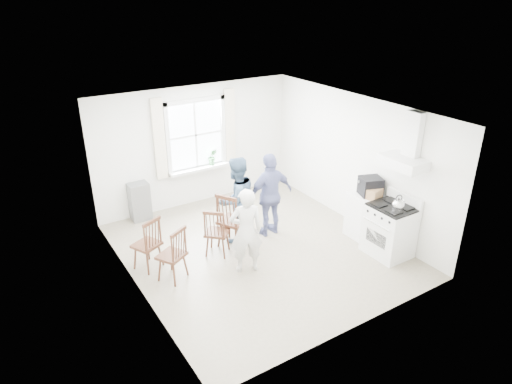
# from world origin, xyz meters

# --- Properties ---
(room_shell) EXTENTS (4.62, 5.12, 2.64)m
(room_shell) POSITION_xyz_m (0.00, 0.00, 1.30)
(room_shell) COLOR gray
(room_shell) RESTS_ON ground
(window_assembly) EXTENTS (1.88, 0.24, 1.70)m
(window_assembly) POSITION_xyz_m (0.00, 2.45, 1.46)
(window_assembly) COLOR white
(window_assembly) RESTS_ON room_shell
(range_hood) EXTENTS (0.45, 0.76, 0.94)m
(range_hood) POSITION_xyz_m (2.07, -1.35, 1.90)
(range_hood) COLOR silver
(range_hood) RESTS_ON room_shell
(shelf_unit) EXTENTS (0.40, 0.30, 0.80)m
(shelf_unit) POSITION_xyz_m (-1.40, 2.33, 0.40)
(shelf_unit) COLOR slate
(shelf_unit) RESTS_ON ground
(gas_stove) EXTENTS (0.68, 0.76, 1.12)m
(gas_stove) POSITION_xyz_m (1.91, -1.35, 0.48)
(gas_stove) COLOR silver
(gas_stove) RESTS_ON ground
(kettle) EXTENTS (0.21, 0.21, 0.30)m
(kettle) POSITION_xyz_m (1.85, -1.50, 1.05)
(kettle) COLOR silver
(kettle) RESTS_ON gas_stove
(low_cabinet) EXTENTS (0.50, 0.55, 0.90)m
(low_cabinet) POSITION_xyz_m (1.98, -0.65, 0.45)
(low_cabinet) COLOR silver
(low_cabinet) RESTS_ON ground
(stereo_stack) EXTENTS (0.48, 0.45, 0.34)m
(stereo_stack) POSITION_xyz_m (2.01, -0.71, 1.07)
(stereo_stack) COLOR black
(stereo_stack) RESTS_ON low_cabinet
(cardboard_box) EXTENTS (0.33, 0.26, 0.19)m
(cardboard_box) POSITION_xyz_m (1.95, -0.86, 0.99)
(cardboard_box) COLOR olive
(cardboard_box) RESTS_ON low_cabinet
(windsor_chair_a) EXTENTS (0.55, 0.54, 0.96)m
(windsor_chair_a) POSITION_xyz_m (-1.62, -0.09, 0.59)
(windsor_chair_a) COLOR #3F2114
(windsor_chair_a) RESTS_ON ground
(windsor_chair_b) EXTENTS (0.55, 0.55, 0.93)m
(windsor_chair_b) POSITION_xyz_m (-0.75, 0.22, 0.57)
(windsor_chair_b) COLOR #3F2114
(windsor_chair_b) RESTS_ON ground
(windsor_chair_c) EXTENTS (0.54, 0.54, 0.97)m
(windsor_chair_c) POSITION_xyz_m (-1.86, 0.44, 0.59)
(windsor_chair_c) COLOR #3F2114
(windsor_chair_c) RESTS_ON ground
(person_left) EXTENTS (0.71, 0.71, 1.52)m
(person_left) POSITION_xyz_m (-0.52, -0.44, 0.76)
(person_left) COLOR silver
(person_left) RESTS_ON ground
(person_mid) EXTENTS (0.93, 0.93, 1.66)m
(person_mid) POSITION_xyz_m (-0.13, 0.54, 0.83)
(person_mid) COLOR #405A78
(person_mid) RESTS_ON ground
(person_right) EXTENTS (0.98, 0.98, 1.65)m
(person_right) POSITION_xyz_m (0.53, 0.40, 0.82)
(person_right) COLOR navy
(person_right) RESTS_ON ground
(potted_plant) EXTENTS (0.26, 0.26, 0.36)m
(potted_plant) POSITION_xyz_m (0.32, 2.36, 1.03)
(potted_plant) COLOR #2F6A34
(potted_plant) RESTS_ON window_assembly
(windsor_chair_d) EXTENTS (0.61, 0.62, 1.09)m
(windsor_chair_d) POSITION_xyz_m (-0.40, 0.35, 0.67)
(windsor_chair_d) COLOR #3F2114
(windsor_chair_d) RESTS_ON ground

